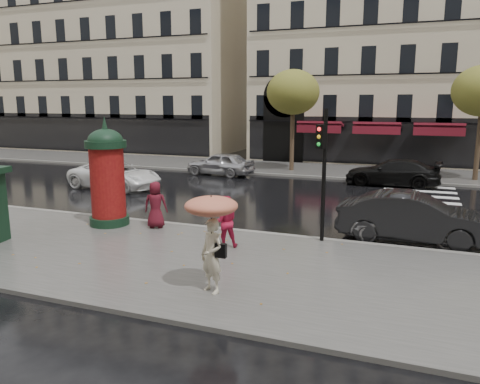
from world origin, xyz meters
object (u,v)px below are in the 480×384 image
at_px(man_burgundy, 156,205).
at_px(morris_column, 107,174).
at_px(car_darkgrey, 413,218).
at_px(woman_red, 225,221).
at_px(car_silver, 403,220).
at_px(traffic_light, 323,162).
at_px(car_black, 392,172).
at_px(car_white, 115,175).
at_px(woman_umbrella, 212,228).
at_px(car_far_silver, 220,164).

height_order(man_burgundy, morris_column, morris_column).
distance_m(man_burgundy, car_darkgrey, 8.91).
height_order(morris_column, car_darkgrey, morris_column).
distance_m(woman_red, car_silver, 6.06).
bearing_deg(car_darkgrey, traffic_light, 119.09).
relative_size(woman_red, car_darkgrey, 0.33).
bearing_deg(car_black, car_darkgrey, 8.01).
bearing_deg(man_burgundy, car_white, -64.82).
distance_m(woman_umbrella, car_black, 17.66).
xyz_separation_m(woman_red, car_far_silver, (-6.14, 13.96, -0.20)).
height_order(woman_umbrella, traffic_light, traffic_light).
distance_m(car_white, car_far_silver, 7.11).
bearing_deg(man_burgundy, car_silver, 173.76).
bearing_deg(car_far_silver, car_darkgrey, 54.19).
xyz_separation_m(woman_red, car_darkgrey, (5.49, 3.16, -0.13)).
height_order(woman_umbrella, man_burgundy, woman_umbrella).
height_order(woman_umbrella, morris_column, morris_column).
bearing_deg(traffic_light, car_silver, 30.63).
distance_m(woman_red, car_darkgrey, 6.33).
distance_m(car_silver, car_far_silver, 15.64).
relative_size(car_darkgrey, car_white, 0.96).
bearing_deg(man_burgundy, traffic_light, 165.23).
bearing_deg(woman_red, car_white, -67.90).
height_order(traffic_light, car_black, traffic_light).
xyz_separation_m(car_darkgrey, car_far_silver, (-11.63, 10.80, -0.07)).
xyz_separation_m(man_burgundy, car_silver, (8.38, 1.94, -0.29)).
bearing_deg(car_darkgrey, car_black, 7.90).
relative_size(traffic_light, car_white, 0.83).
xyz_separation_m(morris_column, car_far_silver, (-1.07, 12.96, -1.29)).
xyz_separation_m(man_burgundy, traffic_light, (5.89, 0.46, 1.74)).
xyz_separation_m(car_white, car_black, (13.88, 6.20, 0.02)).
relative_size(morris_column, car_far_silver, 0.92).
relative_size(woman_umbrella, car_black, 0.48).
relative_size(woman_umbrella, woman_red, 1.48).
height_order(car_darkgrey, car_black, car_darkgrey).
relative_size(man_burgundy, traffic_light, 0.40).
bearing_deg(morris_column, car_silver, 11.89).
bearing_deg(woman_umbrella, car_white, 133.83).
xyz_separation_m(car_silver, car_white, (-14.79, 4.60, 0.04)).
height_order(car_white, car_black, car_black).
bearing_deg(morris_column, car_darkgrey, 11.54).
relative_size(car_black, car_far_silver, 1.17).
height_order(traffic_light, car_far_silver, traffic_light).
xyz_separation_m(woman_umbrella, car_darkgrey, (4.42, 6.54, -0.90)).
distance_m(morris_column, car_black, 16.02).
relative_size(traffic_light, car_silver, 1.07).
distance_m(car_darkgrey, car_black, 10.87).
distance_m(car_darkgrey, car_far_silver, 15.87).
relative_size(woman_red, car_far_silver, 0.38).
bearing_deg(car_black, car_silver, 6.33).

